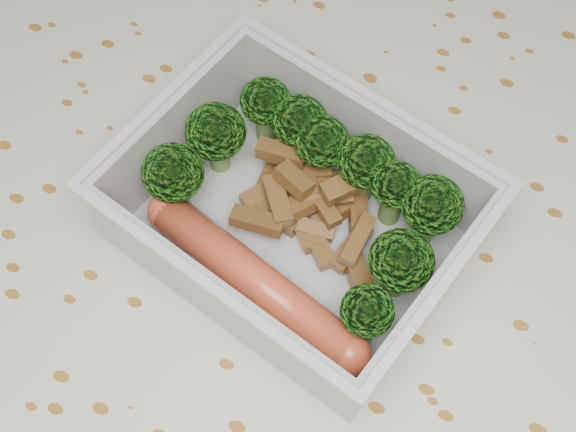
% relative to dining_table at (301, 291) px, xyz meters
% --- Properties ---
extents(dining_table, '(1.40, 0.90, 0.75)m').
position_rel_dining_table_xyz_m(dining_table, '(0.00, 0.00, 0.00)').
color(dining_table, brown).
rests_on(dining_table, ground).
extents(tablecloth, '(1.46, 0.96, 0.19)m').
position_rel_dining_table_xyz_m(tablecloth, '(0.00, 0.00, 0.05)').
color(tablecloth, beige).
rests_on(tablecloth, dining_table).
extents(lunch_container, '(0.23, 0.19, 0.07)m').
position_rel_dining_table_xyz_m(lunch_container, '(-0.00, -0.01, 0.11)').
color(lunch_container, silver).
rests_on(lunch_container, tablecloth).
extents(broccoli_florets, '(0.18, 0.13, 0.05)m').
position_rel_dining_table_xyz_m(broccoli_florets, '(-0.00, 0.02, 0.13)').
color(broccoli_florets, '#608C3F').
rests_on(broccoli_florets, lunch_container).
extents(meat_pile, '(0.10, 0.08, 0.03)m').
position_rel_dining_table_xyz_m(meat_pile, '(-0.00, 0.01, 0.11)').
color(meat_pile, brown).
rests_on(meat_pile, lunch_container).
extents(sausage, '(0.16, 0.06, 0.02)m').
position_rel_dining_table_xyz_m(sausage, '(-0.01, -0.05, 0.11)').
color(sausage, '#D14E30').
rests_on(sausage, lunch_container).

